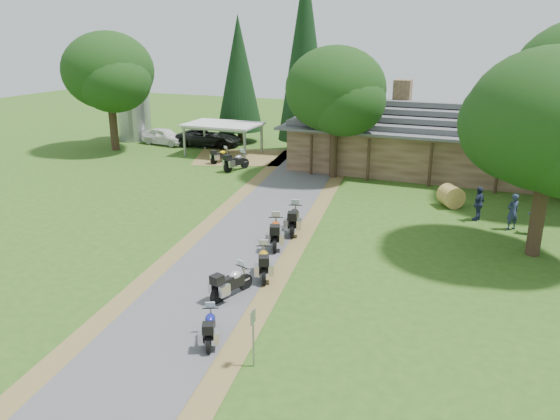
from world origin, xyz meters
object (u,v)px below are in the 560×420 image
at_px(motorcycle_row_e, 294,218).
at_px(silo, 133,107).
at_px(motorcycle_row_c, 264,261).
at_px(hay_bale, 451,196).
at_px(motorcycle_row_a, 210,325).
at_px(motorcycle_row_b, 232,281).
at_px(motorcycle_row_d, 275,231).
at_px(motorcycle_carport_a, 221,155).
at_px(carport, 223,139).
at_px(motorcycle_carport_b, 236,161).
at_px(lodge, 440,137).
at_px(car_white_sedan, 164,134).
at_px(car_dark_suv, 209,133).

bearing_deg(motorcycle_row_e, silo, 36.92).
height_order(motorcycle_row_c, hay_bale, motorcycle_row_c).
height_order(motorcycle_row_a, motorcycle_row_b, motorcycle_row_b).
xyz_separation_m(motorcycle_row_d, motorcycle_row_e, (0.14, 2.08, 0.00)).
bearing_deg(motorcycle_carport_a, hay_bale, -84.01).
bearing_deg(carport, silo, 164.56).
bearing_deg(motorcycle_row_d, motorcycle_row_c, 173.78).
bearing_deg(motorcycle_carport_b, lodge, -47.72).
bearing_deg(car_white_sedan, motorcycle_row_b, -134.10).
height_order(silo, motorcycle_row_a, silo).
bearing_deg(car_dark_suv, motorcycle_row_a, -158.63).
height_order(silo, motorcycle_row_b, silo).
xyz_separation_m(motorcycle_carport_a, motorcycle_carport_b, (2.18, -1.75, 0.12)).
bearing_deg(silo, hay_bale, -19.32).
xyz_separation_m(motorcycle_row_d, motorcycle_carport_a, (-10.30, 14.06, -0.14)).
height_order(silo, carport, silo).
bearing_deg(motorcycle_row_b, silo, 60.00).
height_order(motorcycle_row_e, hay_bale, motorcycle_row_e).
relative_size(motorcycle_carport_a, hay_bale, 1.40).
bearing_deg(hay_bale, motorcycle_row_d, -126.96).
bearing_deg(motorcycle_row_b, carport, 46.14).
bearing_deg(car_dark_suv, hay_bale, -123.05).
distance_m(carport, motorcycle_row_c, 23.35).
relative_size(car_white_sedan, motorcycle_carport_b, 2.63).
height_order(motorcycle_row_d, hay_bale, motorcycle_row_d).
relative_size(carport, motorcycle_row_b, 3.12).
distance_m(motorcycle_row_e, motorcycle_carport_b, 13.16).
relative_size(motorcycle_row_b, motorcycle_row_c, 0.95).
height_order(car_white_sedan, motorcycle_row_d, car_white_sedan).
distance_m(motorcycle_row_d, hay_bale, 11.56).
bearing_deg(lodge, silo, 176.26).
bearing_deg(motorcycle_row_b, hay_bale, -6.24).
bearing_deg(motorcycle_row_d, silo, 28.04).
xyz_separation_m(lodge, motorcycle_row_b, (-4.82, -22.92, -1.81)).
xyz_separation_m(motorcycle_row_c, motorcycle_row_e, (-0.68, 5.32, 0.06)).
xyz_separation_m(motorcycle_row_a, motorcycle_row_c, (-0.38, 5.16, 0.10)).
bearing_deg(carport, motorcycle_carport_a, -67.90).
bearing_deg(motorcycle_carport_b, motorcycle_row_e, -120.32).
height_order(car_white_sedan, motorcycle_carport_b, car_white_sedan).
height_order(silo, car_white_sedan, silo).
distance_m(silo, carport, 11.01).
bearing_deg(motorcycle_carport_a, lodge, -55.63).
xyz_separation_m(motorcycle_row_d, motorcycle_carport_b, (-8.12, 12.32, -0.02)).
xyz_separation_m(motorcycle_carport_a, hay_bale, (17.25, -4.82, 0.03)).
xyz_separation_m(motorcycle_row_c, hay_bale, (6.13, 12.48, -0.05)).
xyz_separation_m(silo, car_white_sedan, (3.76, -0.99, -2.08)).
relative_size(lodge, motorcycle_row_e, 9.98).
distance_m(motorcycle_row_e, hay_bale, 9.88).
distance_m(motorcycle_carport_a, motorcycle_carport_b, 2.80).
height_order(car_dark_suv, motorcycle_row_c, car_dark_suv).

